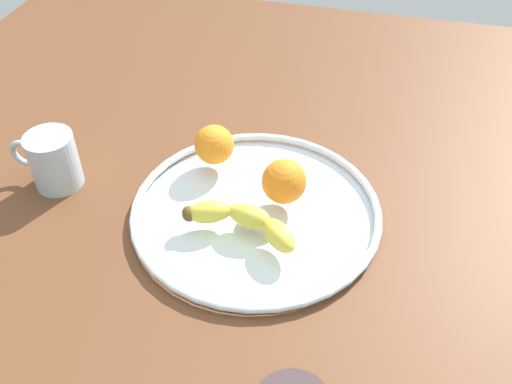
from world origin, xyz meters
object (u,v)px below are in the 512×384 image
at_px(fruit_bowl, 256,211).
at_px(orange_back_left, 284,181).
at_px(banana, 242,221).
at_px(ambient_mug, 53,160).
at_px(orange_back_right, 214,145).

height_order(fruit_bowl, orange_back_left, orange_back_left).
relative_size(banana, orange_back_left, 2.72).
bearing_deg(fruit_bowl, banana, 81.44).
height_order(orange_back_left, ambient_mug, ambient_mug).
height_order(banana, orange_back_right, orange_back_right).
relative_size(banana, ambient_mug, 1.63).
bearing_deg(banana, fruit_bowl, -87.18).
bearing_deg(fruit_bowl, ambient_mug, 0.91).
bearing_deg(orange_back_left, fruit_bowl, 38.83).
distance_m(fruit_bowl, orange_back_left, 0.06).
xyz_separation_m(banana, orange_back_left, (-0.04, -0.08, 0.02)).
height_order(fruit_bowl, orange_back_right, orange_back_right).
xyz_separation_m(banana, ambient_mug, (0.32, -0.04, 0.01)).
bearing_deg(ambient_mug, orange_back_left, -174.66).
xyz_separation_m(fruit_bowl, ambient_mug, (0.33, 0.01, 0.04)).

